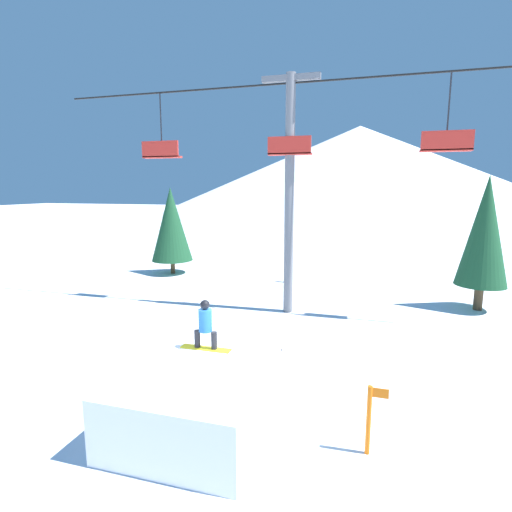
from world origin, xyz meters
TOP-DOWN VIEW (x-y plane):
  - ground_plane at (0.00, 0.00)m, footprint 220.00×220.00m
  - mountain_ridge at (0.00, 85.46)m, footprint 88.64×88.64m
  - snow_ramp at (-0.16, -0.81)m, footprint 3.11×3.54m
  - snowboarder at (-0.43, 0.36)m, footprint 1.30×0.33m
  - chairlift at (0.02, 8.33)m, footprint 20.93×0.44m
  - pine_tree_near at (8.17, 10.99)m, footprint 2.14×2.14m
  - pine_tree_far at (-8.70, 14.17)m, footprint 2.58×2.58m
  - trail_marker at (3.57, -0.63)m, footprint 0.41×0.10m
  - distant_skier at (-1.07, 13.78)m, footprint 0.24×0.24m

SIDE VIEW (x-z plane):
  - ground_plane at x=0.00m, z-range 0.00..0.00m
  - distant_skier at x=-1.07m, z-range 0.05..1.28m
  - snow_ramp at x=-0.16m, z-range 0.00..1.41m
  - trail_marker at x=3.57m, z-range 0.06..1.54m
  - snowboarder at x=-0.43m, z-range 1.41..2.68m
  - pine_tree_far at x=-8.70m, z-range 0.42..5.88m
  - pine_tree_near at x=8.17m, z-range 0.54..6.53m
  - chairlift at x=0.02m, z-range 0.98..10.97m
  - mountain_ridge at x=0.00m, z-range 0.00..18.88m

